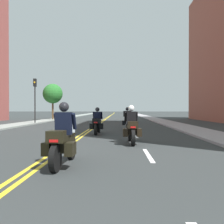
# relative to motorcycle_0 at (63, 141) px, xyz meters

# --- Properties ---
(ground_plane) EXTENTS (264.00, 264.00, 0.00)m
(ground_plane) POSITION_rel_motorcycle_0_xyz_m (-0.67, 41.62, -0.66)
(ground_plane) COLOR #2B2F30
(sidewalk_left) EXTENTS (2.24, 144.00, 0.12)m
(sidewalk_left) POSITION_rel_motorcycle_0_xyz_m (-7.90, 41.62, -0.60)
(sidewalk_left) COLOR gray
(sidewalk_left) RESTS_ON ground
(sidewalk_right) EXTENTS (2.24, 144.00, 0.12)m
(sidewalk_right) POSITION_rel_motorcycle_0_xyz_m (6.55, 41.62, -0.60)
(sidewalk_right) COLOR gray
(sidewalk_right) RESTS_ON ground
(centreline_yellow_inner) EXTENTS (0.12, 132.00, 0.01)m
(centreline_yellow_inner) POSITION_rel_motorcycle_0_xyz_m (-0.79, 41.62, -0.66)
(centreline_yellow_inner) COLOR yellow
(centreline_yellow_inner) RESTS_ON ground
(centreline_yellow_outer) EXTENTS (0.12, 132.00, 0.01)m
(centreline_yellow_outer) POSITION_rel_motorcycle_0_xyz_m (-0.55, 41.62, -0.66)
(centreline_yellow_outer) COLOR yellow
(centreline_yellow_outer) RESTS_ON ground
(lane_dashes_white) EXTENTS (0.14, 56.40, 0.01)m
(lane_dashes_white) POSITION_rel_motorcycle_0_xyz_m (2.38, 22.62, -0.66)
(lane_dashes_white) COLOR silver
(lane_dashes_white) RESTS_ON ground
(motorcycle_0) EXTENTS (0.78, 2.21, 1.66)m
(motorcycle_0) POSITION_rel_motorcycle_0_xyz_m (0.00, 0.00, 0.00)
(motorcycle_0) COLOR black
(motorcycle_0) RESTS_ON ground
(motorcycle_1) EXTENTS (0.78, 2.30, 1.65)m
(motorcycle_1) POSITION_rel_motorcycle_0_xyz_m (1.97, 4.30, 0.00)
(motorcycle_1) COLOR black
(motorcycle_1) RESTS_ON ground
(motorcycle_2) EXTENTS (0.77, 2.21, 1.59)m
(motorcycle_2) POSITION_rel_motorcycle_0_xyz_m (0.14, 8.43, -0.01)
(motorcycle_2) COLOR black
(motorcycle_2) RESTS_ON ground
(motorcycle_3) EXTENTS (0.76, 2.17, 1.63)m
(motorcycle_3) POSITION_rel_motorcycle_0_xyz_m (2.04, 12.14, 0.00)
(motorcycle_3) COLOR black
(motorcycle_3) RESTS_ON ground
(traffic_light_near) EXTENTS (0.28, 0.38, 4.61)m
(traffic_light_near) POSITION_rel_motorcycle_0_xyz_m (-7.18, 19.04, 2.53)
(traffic_light_near) COLOR black
(traffic_light_near) RESTS_ON ground
(street_tree_1) EXTENTS (2.66, 2.66, 4.94)m
(street_tree_1) POSITION_rel_motorcycle_0_xyz_m (-7.60, 27.49, 2.93)
(street_tree_1) COLOR #513C25
(street_tree_1) RESTS_ON ground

